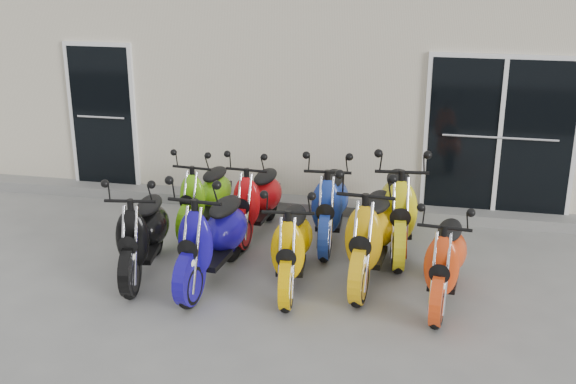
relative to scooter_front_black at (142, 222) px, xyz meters
name	(u,v)px	position (x,y,z in m)	size (l,w,h in m)	color
ground	(278,267)	(1.48, 0.51, -0.65)	(80.00, 80.00, 0.00)	gray
building	(341,65)	(1.48, 5.71, 0.95)	(14.00, 6.00, 3.20)	beige
front_step	(308,204)	(1.48, 2.53, -0.58)	(14.00, 0.40, 0.15)	gray
door_left	(102,112)	(-1.72, 2.68, 0.61)	(1.07, 0.08, 2.22)	black
door_right	(500,132)	(4.08, 2.68, 0.61)	(2.02, 0.08, 2.22)	black
scooter_front_black	(142,222)	(0.00, 0.00, 0.00)	(0.64, 1.77, 1.31)	black
scooter_front_blue	(212,225)	(0.85, -0.03, 0.04)	(0.69, 1.89, 1.40)	#180C96
scooter_front_orange_a	(292,233)	(1.75, 0.05, -0.01)	(0.63, 1.74, 1.28)	#EEAF00
scooter_front_orange_b	(371,221)	(2.59, 0.41, 0.07)	(0.71, 1.96, 1.45)	#E9AC0E
scooter_front_red	(446,248)	(3.42, 0.02, -0.02)	(0.62, 1.70, 1.26)	#E34013
scooter_back_green	(205,187)	(0.27, 1.48, -0.04)	(0.60, 1.65, 1.22)	#67BE11
scooter_back_red	(257,190)	(0.99, 1.46, -0.03)	(0.62, 1.70, 1.26)	red
scooter_back_blue	(330,193)	(1.97, 1.40, 0.02)	(0.66, 1.81, 1.34)	navy
scooter_back_yellow	(399,196)	(2.84, 1.33, 0.07)	(0.71, 1.96, 1.45)	yellow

